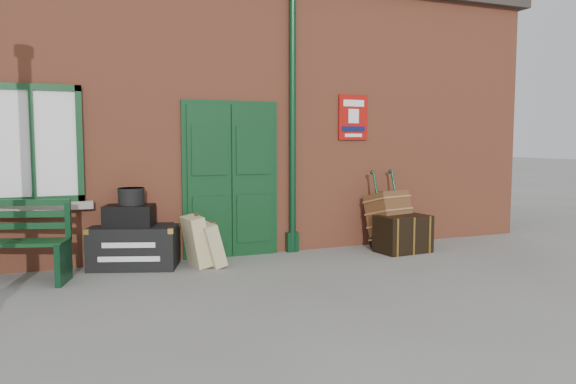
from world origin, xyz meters
TOP-DOWN VIEW (x-y plane):
  - ground at (0.00, 0.00)m, footprint 80.00×80.00m
  - station_building at (-0.00, 3.49)m, footprint 10.30×4.30m
  - houdini_trunk at (-1.71, 1.25)m, footprint 1.26×0.96m
  - strongbox at (-1.76, 1.25)m, footprint 0.73×0.63m
  - hatbox at (-1.73, 1.25)m, footprint 0.43×0.43m
  - suitcase_back at (-0.93, 1.00)m, footprint 0.35×0.51m
  - suitcase_front at (-0.75, 0.90)m, footprint 0.36×0.46m
  - porter_trolley at (2.16, 1.08)m, footprint 0.72×0.75m
  - dark_trunk at (2.19, 0.77)m, footprint 0.82×0.57m

SIDE VIEW (x-z plane):
  - ground at x=0.00m, z-range 0.00..0.00m
  - dark_trunk at x=2.19m, z-range 0.00..0.56m
  - houdini_trunk at x=-1.71m, z-range 0.00..0.56m
  - suitcase_front at x=-0.75m, z-range 0.00..0.60m
  - suitcase_back at x=-0.93m, z-range 0.00..0.69m
  - porter_trolley at x=2.16m, z-range -0.14..1.06m
  - strongbox at x=-1.76m, z-range 0.56..0.84m
  - hatbox at x=-1.73m, z-range 0.84..1.07m
  - station_building at x=0.00m, z-range -0.02..4.34m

